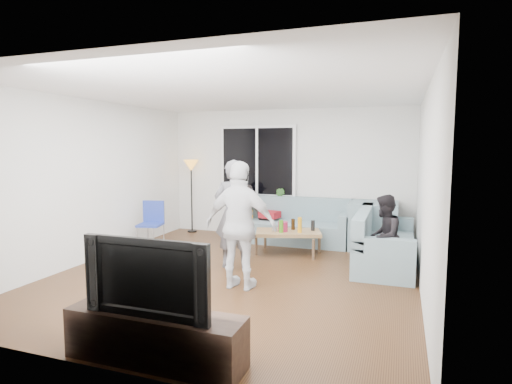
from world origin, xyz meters
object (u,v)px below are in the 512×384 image
at_px(sofa_right_section, 385,238).
at_px(player_left, 234,214).
at_px(side_chair, 150,225).
at_px(sofa_back_section, 290,220).
at_px(coffee_table, 288,242).
at_px(spectator_back, 246,212).
at_px(tv_console, 155,337).
at_px(floor_lamp, 192,196).
at_px(player_right, 241,226).
at_px(spectator_right, 384,236).
at_px(television, 153,274).

bearing_deg(sofa_right_section, player_left, 112.29).
height_order(side_chair, player_left, player_left).
height_order(sofa_back_section, side_chair, side_chair).
relative_size(coffee_table, spectator_back, 1.01).
height_order(side_chair, spectator_back, spectator_back).
distance_m(sofa_back_section, sofa_right_section, 2.08).
xyz_separation_m(player_left, spectator_back, (-0.54, 1.96, -0.28)).
bearing_deg(tv_console, sofa_back_section, 90.72).
bearing_deg(floor_lamp, tv_console, -65.09).
bearing_deg(spectator_back, coffee_table, -36.10).
bearing_deg(player_right, side_chair, -29.53).
height_order(floor_lamp, player_right, player_right).
xyz_separation_m(sofa_back_section, side_chair, (-2.26, -1.35, 0.01)).
xyz_separation_m(sofa_right_section, coffee_table, (-1.62, 0.17, -0.22)).
distance_m(coffee_table, side_chair, 2.51).
distance_m(coffee_table, player_left, 1.37).
relative_size(floor_lamp, spectator_right, 1.32).
bearing_deg(television, side_chair, 124.18).
xyz_separation_m(coffee_table, side_chair, (-2.45, -0.49, 0.23)).
relative_size(sofa_right_section, spectator_right, 1.69).
bearing_deg(side_chair, spectator_back, 34.01).
bearing_deg(player_right, coffee_table, -91.59).
height_order(side_chair, spectator_right, spectator_right).
bearing_deg(tv_console, coffee_table, 88.08).
distance_m(side_chair, television, 4.15).
xyz_separation_m(side_chair, spectator_right, (4.07, -0.34, 0.16)).
distance_m(sofa_right_section, player_right, 2.50).
relative_size(floor_lamp, player_right, 0.93).
bearing_deg(sofa_right_section, floor_lamp, 72.75).
bearing_deg(coffee_table, sofa_back_section, 102.53).
height_order(side_chair, television, television).
distance_m(sofa_back_section, tv_console, 4.77).
height_order(spectator_back, tv_console, spectator_back).
height_order(floor_lamp, player_left, player_left).
relative_size(spectator_right, television, 1.02).
bearing_deg(sofa_right_section, side_chair, 94.46).
distance_m(coffee_table, spectator_back, 1.47).
bearing_deg(television, coffee_table, 88.08).
distance_m(sofa_right_section, player_left, 2.40).
height_order(player_left, player_right, player_right).
bearing_deg(player_right, television, 91.77).
xyz_separation_m(coffee_table, spectator_right, (1.62, -0.83, 0.39)).
relative_size(sofa_back_section, coffee_table, 2.09).
xyz_separation_m(side_chair, spectator_back, (1.34, 1.38, 0.12)).
bearing_deg(spectator_right, coffee_table, -106.61).
distance_m(sofa_back_section, player_left, 2.01).
relative_size(sofa_right_section, floor_lamp, 1.28).
xyz_separation_m(player_left, spectator_right, (2.19, 0.24, -0.24)).
bearing_deg(coffee_table, player_left, -118.02).
relative_size(sofa_right_section, player_left, 1.21).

